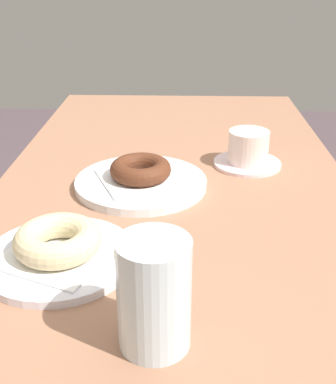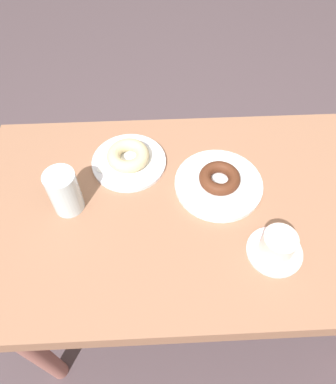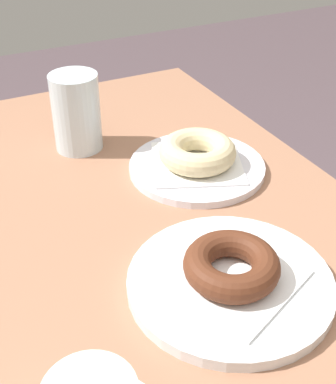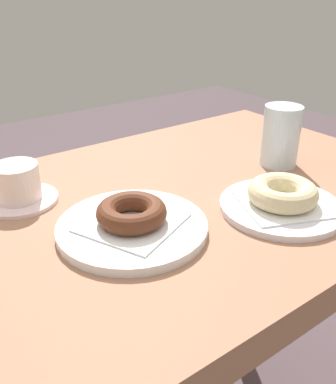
{
  "view_description": "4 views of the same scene",
  "coord_description": "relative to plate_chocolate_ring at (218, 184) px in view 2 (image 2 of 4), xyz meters",
  "views": [
    {
      "loc": [
        0.77,
        0.01,
        1.1
      ],
      "look_at": [
        0.12,
        -0.01,
        0.78
      ],
      "focal_mm": 46.02,
      "sensor_mm": 36.0,
      "label": 1
    },
    {
      "loc": [
        0.16,
        0.49,
        1.49
      ],
      "look_at": [
        0.13,
        -0.01,
        0.78
      ],
      "focal_mm": 33.57,
      "sensor_mm": 36.0,
      "label": 2
    },
    {
      "loc": [
        -0.36,
        0.2,
        1.15
      ],
      "look_at": [
        0.14,
        -0.05,
        0.78
      ],
      "focal_mm": 50.15,
      "sensor_mm": 36.0,
      "label": 3
    },
    {
      "loc": [
        -0.28,
        -0.53,
        1.08
      ],
      "look_at": [
        0.1,
        -0.02,
        0.76
      ],
      "focal_mm": 39.97,
      "sensor_mm": 36.0,
      "label": 4
    }
  ],
  "objects": [
    {
      "name": "donut_chocolate_ring",
      "position": [
        0.0,
        -0.0,
        0.03
      ],
      "size": [
        0.11,
        0.11,
        0.03
      ],
      "primitive_type": "torus",
      "color": "#582C19",
      "rests_on": "napkin_chocolate_ring"
    },
    {
      "name": "napkin_sugar_ring",
      "position": [
        0.23,
        -0.09,
        0.01
      ],
      "size": [
        0.17,
        0.17,
        0.0
      ],
      "primitive_type": "cube",
      "rotation": [
        0.0,
        0.0,
        -0.39
      ],
      "color": "white",
      "rests_on": "plate_sugar_ring"
    },
    {
      "name": "water_glass",
      "position": [
        0.38,
        0.04,
        0.05
      ],
      "size": [
        0.07,
        0.07,
        0.12
      ],
      "primitive_type": "cylinder",
      "color": "silver",
      "rests_on": "table"
    },
    {
      "name": "coffee_cup",
      "position": [
        -0.1,
        0.2,
        0.02
      ],
      "size": [
        0.13,
        0.13,
        0.07
      ],
      "color": "#F5D6DA",
      "rests_on": "table"
    },
    {
      "name": "donut_sugar_ring",
      "position": [
        0.23,
        -0.09,
        0.02
      ],
      "size": [
        0.11,
        0.11,
        0.03
      ],
      "primitive_type": "torus",
      "color": "beige",
      "rests_on": "napkin_sugar_ring"
    },
    {
      "name": "table",
      "position": [
        -0.0,
        0.06,
        -0.1
      ],
      "size": [
        1.23,
        0.63,
        0.74
      ],
      "color": "#9E6C50",
      "rests_on": "ground_plane"
    },
    {
      "name": "ground_plane",
      "position": [
        -0.0,
        0.06,
        -0.74
      ],
      "size": [
        6.0,
        6.0,
        0.0
      ],
      "primitive_type": "plane",
      "color": "#544349"
    },
    {
      "name": "napkin_chocolate_ring",
      "position": [
        0.0,
        0.0,
        0.01
      ],
      "size": [
        0.17,
        0.17,
        0.0
      ],
      "primitive_type": "cube",
      "rotation": [
        0.0,
        0.0,
        0.41
      ],
      "color": "white",
      "rests_on": "plate_chocolate_ring"
    },
    {
      "name": "plate_sugar_ring",
      "position": [
        0.23,
        -0.09,
        -0.0
      ],
      "size": [
        0.2,
        0.2,
        0.01
      ],
      "primitive_type": "cylinder",
      "color": "white",
      "rests_on": "table"
    },
    {
      "name": "plate_chocolate_ring",
      "position": [
        0.0,
        0.0,
        0.0
      ],
      "size": [
        0.23,
        0.23,
        0.01
      ],
      "primitive_type": "cylinder",
      "color": "white",
      "rests_on": "table"
    }
  ]
}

